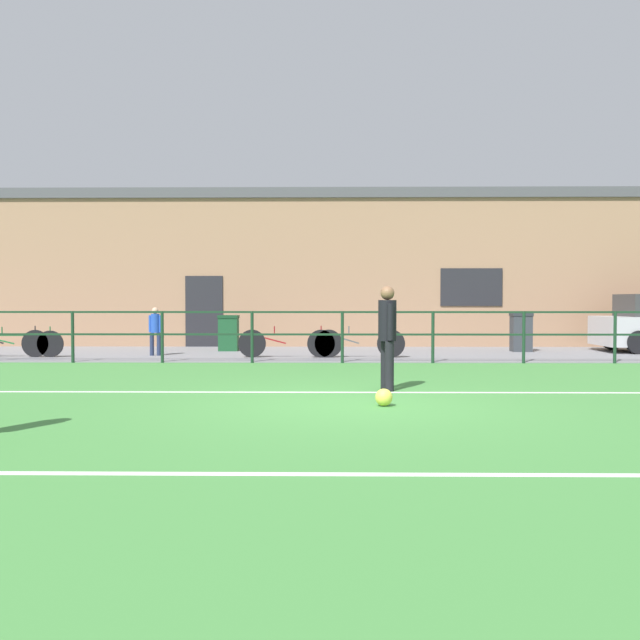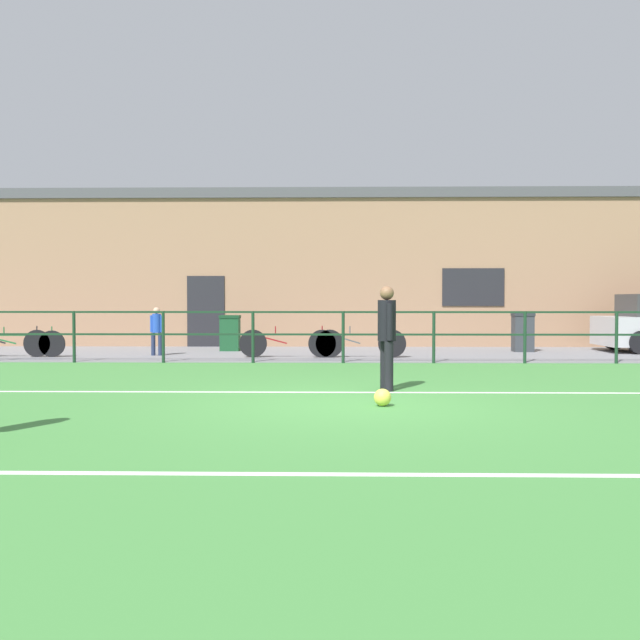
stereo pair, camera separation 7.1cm
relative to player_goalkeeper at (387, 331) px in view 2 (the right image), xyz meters
The scene contains 15 objects.
ground 1.82m from the player_goalkeeper, 113.12° to the right, with size 60.00×44.00×0.04m, color #42843D.
field_line_touchline 1.13m from the player_goalkeeper, 155.60° to the right, with size 36.00×0.11×0.00m, color white.
field_line_hash 5.29m from the player_goalkeeper, 96.75° to the right, with size 36.00×0.11×0.00m, color white.
pavement_strip 7.15m from the player_goalkeeper, 94.95° to the left, with size 48.00×5.00×0.02m, color slate.
perimeter_fence 4.61m from the player_goalkeeper, 97.63° to the left, with size 36.07×0.07×1.15m.
clubhouse_facade 10.88m from the player_goalkeeper, 93.25° to the left, with size 28.00×2.56×4.68m.
player_goalkeeper is the anchor object (origin of this frame).
soccer_ball_match 1.81m from the player_goalkeeper, 96.29° to the right, with size 0.23×0.23×0.23m, color #E5E04C.
spectator_child 8.18m from the player_goalkeeper, 129.56° to the left, with size 0.33×0.21×1.19m.
bicycle_parked_0 10.48m from the player_goalkeeper, 146.54° to the left, with size 2.17×0.04×0.75m.
bicycle_parked_1 6.11m from the player_goalkeeper, 108.49° to the left, with size 2.32×0.04×0.76m.
bicycle_parked_2 5.80m from the player_goalkeeper, 91.76° to the left, with size 2.16×0.04×0.76m.
bicycle_parked_3 10.27m from the player_goalkeeper, 145.76° to the left, with size 2.36×0.04×0.74m.
trash_bin_0 8.69m from the player_goalkeeper, 114.66° to the left, with size 0.54×0.46×0.96m.
trash_bin_1 8.84m from the player_goalkeeper, 61.50° to the left, with size 0.54×0.46×1.03m.
Camera 2 is at (-0.21, -9.22, 1.40)m, focal length 38.71 mm.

